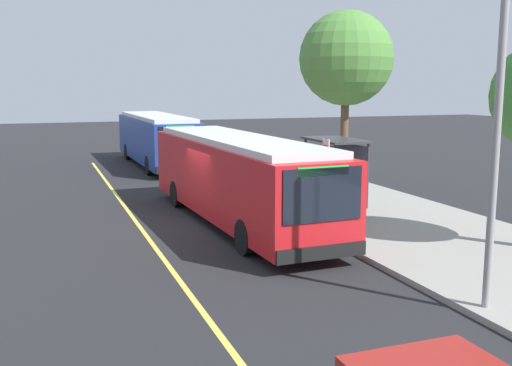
% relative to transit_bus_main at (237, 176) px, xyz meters
% --- Properties ---
extents(ground_plane, '(120.00, 120.00, 0.00)m').
position_rel_transit_bus_main_xyz_m(ground_plane, '(-0.21, -1.01, -1.62)').
color(ground_plane, '#232326').
extents(sidewalk_curb, '(44.00, 6.40, 0.15)m').
position_rel_transit_bus_main_xyz_m(sidewalk_curb, '(-0.21, 4.99, -1.54)').
color(sidewalk_curb, gray).
rests_on(sidewalk_curb, ground_plane).
extents(lane_stripe_center, '(36.00, 0.14, 0.01)m').
position_rel_transit_bus_main_xyz_m(lane_stripe_center, '(-0.21, -3.21, -1.61)').
color(lane_stripe_center, '#E0D64C').
rests_on(lane_stripe_center, ground_plane).
extents(transit_bus_main, '(11.96, 3.09, 2.95)m').
position_rel_transit_bus_main_xyz_m(transit_bus_main, '(0.00, 0.00, 0.00)').
color(transit_bus_main, red).
rests_on(transit_bus_main, ground_plane).
extents(transit_bus_second, '(11.53, 2.78, 2.95)m').
position_rel_transit_bus_main_xyz_m(transit_bus_second, '(-15.61, 0.24, -0.00)').
color(transit_bus_second, navy).
rests_on(transit_bus_second, ground_plane).
extents(bus_shelter, '(2.90, 1.60, 2.48)m').
position_rel_transit_bus_main_xyz_m(bus_shelter, '(-1.56, 4.55, 0.30)').
color(bus_shelter, '#333338').
rests_on(bus_shelter, sidewalk_curb).
extents(waiting_bench, '(1.60, 0.48, 0.95)m').
position_rel_transit_bus_main_xyz_m(waiting_bench, '(-1.15, 4.50, -0.98)').
color(waiting_bench, brown).
rests_on(waiting_bench, sidewalk_curb).
extents(route_sign_post, '(0.44, 0.08, 2.80)m').
position_rel_transit_bus_main_xyz_m(route_sign_post, '(1.62, 2.48, 0.34)').
color(route_sign_post, '#333338').
rests_on(route_sign_post, sidewalk_curb).
extents(pedestrian_commuter, '(0.24, 0.40, 1.69)m').
position_rel_transit_bus_main_xyz_m(pedestrian_commuter, '(1.13, 3.59, -0.50)').
color(pedestrian_commuter, '#282D47').
rests_on(pedestrian_commuter, sidewalk_curb).
extents(street_tree_near_shelter, '(4.17, 4.17, 7.75)m').
position_rel_transit_bus_main_xyz_m(street_tree_near_shelter, '(-5.10, 6.77, 4.17)').
color(street_tree_near_shelter, brown).
rests_on(street_tree_near_shelter, sidewalk_curb).
extents(utility_pole, '(0.16, 0.16, 6.40)m').
position_rel_transit_bus_main_xyz_m(utility_pole, '(9.46, 2.22, 1.73)').
color(utility_pole, gray).
rests_on(utility_pole, sidewalk_curb).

